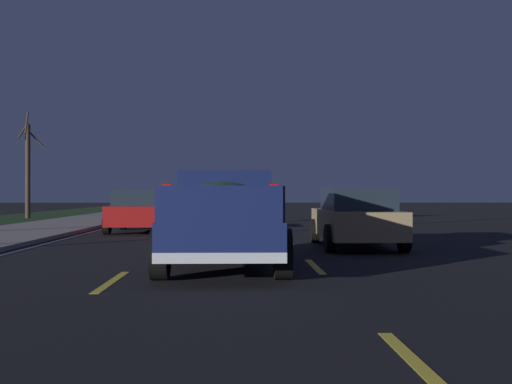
{
  "coord_description": "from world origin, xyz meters",
  "views": [
    {
      "loc": [
        -0.55,
        -0.28,
        1.4
      ],
      "look_at": [
        12.62,
        -0.65,
        1.45
      ],
      "focal_mm": 42.76,
      "sensor_mm": 36.0,
      "label": 1
    }
  ],
  "objects_px": {
    "bare_tree_far": "(28,168)",
    "sedan_black": "(181,203)",
    "sedan_red": "(140,211)",
    "pickup_truck": "(224,216)",
    "sedan_tan": "(356,217)"
  },
  "relations": [
    {
      "from": "pickup_truck",
      "to": "bare_tree_far",
      "type": "relative_size",
      "value": 0.87
    },
    {
      "from": "sedan_black",
      "to": "sedan_tan",
      "type": "bearing_deg",
      "value": -164.75
    },
    {
      "from": "bare_tree_far",
      "to": "sedan_black",
      "type": "bearing_deg",
      "value": -54.09
    },
    {
      "from": "pickup_truck",
      "to": "sedan_red",
      "type": "xyz_separation_m",
      "value": [
        10.82,
        3.38,
        -0.2
      ]
    },
    {
      "from": "sedan_tan",
      "to": "bare_tree_far",
      "type": "xyz_separation_m",
      "value": [
        19.89,
        15.41,
        2.14
      ]
    },
    {
      "from": "bare_tree_far",
      "to": "sedan_red",
      "type": "bearing_deg",
      "value": -146.86
    },
    {
      "from": "sedan_black",
      "to": "bare_tree_far",
      "type": "relative_size",
      "value": 0.71
    },
    {
      "from": "sedan_red",
      "to": "pickup_truck",
      "type": "bearing_deg",
      "value": -162.64
    },
    {
      "from": "sedan_black",
      "to": "sedan_tan",
      "type": "height_order",
      "value": "same"
    },
    {
      "from": "sedan_tan",
      "to": "sedan_red",
      "type": "height_order",
      "value": "same"
    },
    {
      "from": "pickup_truck",
      "to": "sedan_tan",
      "type": "xyz_separation_m",
      "value": [
        4.18,
        -3.37,
        -0.2
      ]
    },
    {
      "from": "sedan_black",
      "to": "sedan_tan",
      "type": "relative_size",
      "value": 1.01
    },
    {
      "from": "sedan_tan",
      "to": "sedan_red",
      "type": "bearing_deg",
      "value": 45.48
    },
    {
      "from": "bare_tree_far",
      "to": "pickup_truck",
      "type": "bearing_deg",
      "value": -153.43
    },
    {
      "from": "pickup_truck",
      "to": "sedan_black",
      "type": "bearing_deg",
      "value": 7.01
    }
  ]
}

